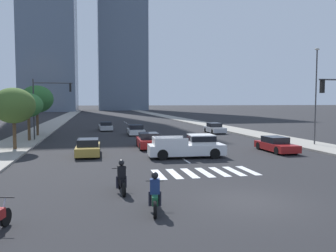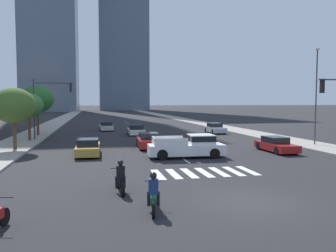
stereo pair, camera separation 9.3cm
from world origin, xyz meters
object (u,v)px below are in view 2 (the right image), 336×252
at_px(sedan_silver_0, 215,128).
at_px(sedan_silver_5, 106,126).
at_px(street_tree_third, 37,99).
at_px(street_tree_nearest, 14,106).
at_px(street_tree_second, 29,105).
at_px(sedan_red_4, 276,145).
at_px(motorcycle_lead, 120,179).
at_px(street_lamp_east, 316,90).
at_px(sedan_gold_3, 88,148).
at_px(traffic_signal_far, 48,99).
at_px(sedan_red_1, 148,141).
at_px(pickup_truck, 198,139).
at_px(motorcycle_trailing, 153,196).
at_px(sedan_white_2, 136,130).

relative_size(sedan_silver_0, sedan_silver_5, 0.91).
bearing_deg(street_tree_third, street_tree_nearest, -90.00).
height_order(street_tree_nearest, street_tree_second, street_tree_nearest).
relative_size(sedan_silver_0, sedan_red_4, 0.96).
height_order(motorcycle_lead, street_lamp_east, street_lamp_east).
relative_size(sedan_gold_3, traffic_signal_far, 0.72).
bearing_deg(street_tree_third, sedan_red_1, -49.03).
bearing_deg(street_tree_second, pickup_truck, -29.44).
bearing_deg(street_tree_third, sedan_silver_5, 41.61).
relative_size(street_tree_nearest, street_tree_second, 1.06).
distance_m(sedan_red_1, street_tree_nearest, 11.57).
xyz_separation_m(traffic_signal_far, street_lamp_east, (24.57, -9.66, 0.76)).
bearing_deg(sedan_silver_0, sedan_gold_3, -44.12).
relative_size(motorcycle_lead, sedan_silver_5, 0.44).
bearing_deg(sedan_red_4, street_tree_second, -119.03).
bearing_deg(sedan_gold_3, sedan_red_4, -93.58).
bearing_deg(sedan_red_4, traffic_signal_far, -122.64).
xyz_separation_m(pickup_truck, street_tree_second, (-15.22, 8.59, 2.89)).
xyz_separation_m(motorcycle_lead, sedan_red_4, (13.33, 10.14, -0.02)).
bearing_deg(street_lamp_east, pickup_truck, 177.78).
bearing_deg(sedan_silver_0, traffic_signal_far, -75.72).
height_order(sedan_red_1, sedan_silver_5, sedan_red_1).
bearing_deg(traffic_signal_far, sedan_gold_3, -69.36).
xyz_separation_m(motorcycle_lead, motorcycle_trailing, (1.00, -2.95, -0.00)).
bearing_deg(pickup_truck, motorcycle_lead, -117.00).
xyz_separation_m(motorcycle_trailing, sedan_gold_3, (-2.61, 14.33, 0.01)).
bearing_deg(sedan_red_4, sedan_white_2, -150.32).
xyz_separation_m(motorcycle_trailing, sedan_silver_0, (13.28, 30.30, 0.02)).
height_order(street_tree_nearest, street_tree_third, street_tree_third).
xyz_separation_m(sedan_gold_3, traffic_signal_far, (-4.19, 11.13, 3.82)).
distance_m(motorcycle_lead, sedan_white_2, 27.16).
bearing_deg(sedan_silver_0, motorcycle_trailing, -22.94).
xyz_separation_m(pickup_truck, sedan_red_4, (5.71, -3.13, -0.25)).
bearing_deg(traffic_signal_far, street_lamp_east, -21.47).
bearing_deg(sedan_silver_0, sedan_white_2, -86.72).
bearing_deg(motorcycle_trailing, pickup_truck, -12.67).
bearing_deg(motorcycle_lead, street_tree_third, 12.30).
height_order(sedan_red_1, sedan_white_2, sedan_red_1).
bearing_deg(street_tree_nearest, sedan_silver_0, 28.97).
bearing_deg(sedan_white_2, street_tree_second, 115.01).
bearing_deg(traffic_signal_far, motorcycle_lead, -75.54).
distance_m(sedan_silver_5, street_tree_third, 11.47).
distance_m(motorcycle_trailing, sedan_white_2, 29.97).
bearing_deg(sedan_white_2, sedan_gold_3, 161.93).
bearing_deg(sedan_silver_5, street_lamp_east, -141.92).
distance_m(motorcycle_trailing, street_tree_second, 26.45).
distance_m(motorcycle_lead, sedan_gold_3, 11.49).
relative_size(sedan_red_4, sedan_silver_5, 0.95).
distance_m(sedan_red_4, street_tree_second, 24.19).
xyz_separation_m(sedan_red_4, traffic_signal_far, (-19.13, 12.36, 3.84)).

